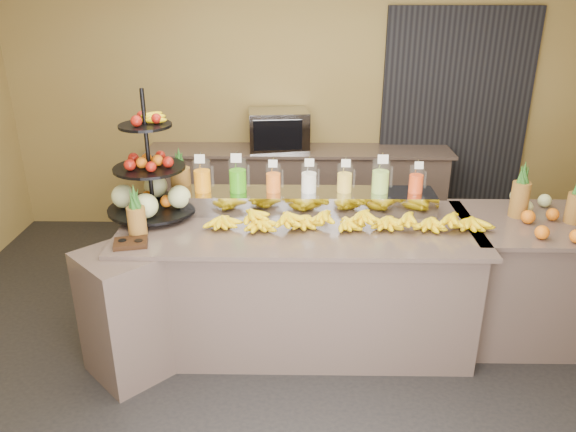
{
  "coord_description": "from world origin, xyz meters",
  "views": [
    {
      "loc": [
        -0.02,
        -3.3,
        2.5
      ],
      "look_at": [
        -0.08,
        0.3,
        1.0
      ],
      "focal_mm": 35.0,
      "sensor_mm": 36.0,
      "label": 1
    }
  ],
  "objects_px": {
    "banana_heap": "(348,217)",
    "fruit_stand": "(157,184)",
    "oven_warmer": "(279,130)",
    "pitcher_tray": "(309,201)",
    "right_fruit_pile": "(549,214)",
    "condiment_caddy": "(131,243)"
  },
  "relations": [
    {
      "from": "oven_warmer",
      "to": "pitcher_tray",
      "type": "bearing_deg",
      "value": -86.92
    },
    {
      "from": "condiment_caddy",
      "to": "oven_warmer",
      "type": "xyz_separation_m",
      "value": [
        0.89,
        2.29,
        0.18
      ]
    },
    {
      "from": "oven_warmer",
      "to": "banana_heap",
      "type": "bearing_deg",
      "value": -81.01
    },
    {
      "from": "pitcher_tray",
      "to": "fruit_stand",
      "type": "xyz_separation_m",
      "value": [
        -1.09,
        -0.09,
        0.16
      ]
    },
    {
      "from": "pitcher_tray",
      "to": "oven_warmer",
      "type": "distance_m",
      "value": 1.7
    },
    {
      "from": "banana_heap",
      "to": "right_fruit_pile",
      "type": "xyz_separation_m",
      "value": [
        1.41,
        0.06,
        0.01
      ]
    },
    {
      "from": "pitcher_tray",
      "to": "condiment_caddy",
      "type": "relative_size",
      "value": 8.75
    },
    {
      "from": "banana_heap",
      "to": "fruit_stand",
      "type": "distance_m",
      "value": 1.38
    },
    {
      "from": "pitcher_tray",
      "to": "banana_heap",
      "type": "height_order",
      "value": "banana_heap"
    },
    {
      "from": "pitcher_tray",
      "to": "fruit_stand",
      "type": "relative_size",
      "value": 2.02
    },
    {
      "from": "banana_heap",
      "to": "fruit_stand",
      "type": "bearing_deg",
      "value": 171.0
    },
    {
      "from": "right_fruit_pile",
      "to": "banana_heap",
      "type": "bearing_deg",
      "value": -177.55
    },
    {
      "from": "pitcher_tray",
      "to": "condiment_caddy",
      "type": "bearing_deg",
      "value": -152.08
    },
    {
      "from": "pitcher_tray",
      "to": "banana_heap",
      "type": "bearing_deg",
      "value": -49.14
    },
    {
      "from": "condiment_caddy",
      "to": "banana_heap",
      "type": "bearing_deg",
      "value": 12.28
    },
    {
      "from": "banana_heap",
      "to": "fruit_stand",
      "type": "relative_size",
      "value": 2.17
    },
    {
      "from": "pitcher_tray",
      "to": "right_fruit_pile",
      "type": "relative_size",
      "value": 3.78
    },
    {
      "from": "fruit_stand",
      "to": "right_fruit_pile",
      "type": "xyz_separation_m",
      "value": [
        2.76,
        -0.15,
        -0.15
      ]
    },
    {
      "from": "banana_heap",
      "to": "condiment_caddy",
      "type": "height_order",
      "value": "banana_heap"
    },
    {
      "from": "pitcher_tray",
      "to": "oven_warmer",
      "type": "xyz_separation_m",
      "value": [
        -0.28,
        1.67,
        0.12
      ]
    },
    {
      "from": "oven_warmer",
      "to": "fruit_stand",
      "type": "bearing_deg",
      "value": -121.16
    },
    {
      "from": "fruit_stand",
      "to": "oven_warmer",
      "type": "distance_m",
      "value": 1.94
    }
  ]
}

